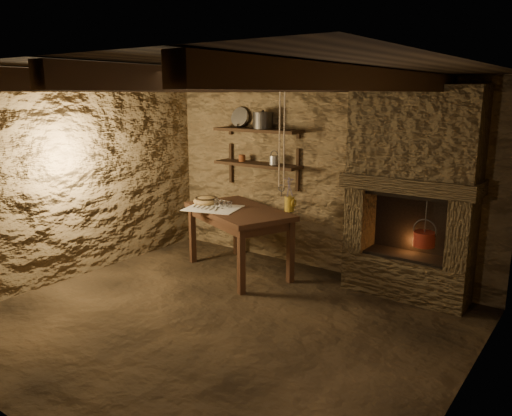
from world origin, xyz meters
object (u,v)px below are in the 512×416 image
Objects in this scene: work_table at (239,238)px; stoneware_jug at (290,197)px; iron_stockpot at (263,121)px; red_pot at (424,238)px; wooden_bowl at (206,201)px.

work_table is 3.95× the size of stoneware_jug.
red_pot is at bearing -3.12° from iron_stockpot.
work_table is 1.53m from iron_stockpot.
stoneware_jug is 1.11m from iron_stockpot.
wooden_bowl is at bearing -128.54° from iron_stockpot.
stoneware_jug is 1.23× the size of wooden_bowl.
wooden_bowl reaches higher than work_table.
red_pot is at bearing 10.05° from wooden_bowl.
iron_stockpot is at bearing 155.58° from stoneware_jug.
wooden_bowl is 0.62× the size of red_pot.
iron_stockpot is at bearing 115.58° from work_table.
wooden_bowl is 2.72m from red_pot.
stoneware_jug is (0.58, 0.26, 0.56)m from work_table.
wooden_bowl is (-0.51, -0.02, 0.42)m from work_table.
red_pot reaches higher than work_table.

